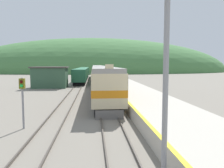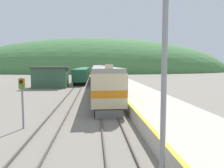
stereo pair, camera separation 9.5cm
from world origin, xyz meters
name	(u,v)px [view 1 (the left image)]	position (x,y,z in m)	size (l,w,h in m)	color
track_main	(97,78)	(0.00, 70.00, 0.08)	(1.52, 180.00, 0.16)	#4C443D
track_siding	(84,78)	(-4.35, 70.00, 0.08)	(1.52, 180.00, 0.16)	#4C443D
platform	(117,81)	(4.44, 50.00, 0.52)	(5.37, 140.00, 1.05)	#BCB5A5
distant_hills	(95,72)	(0.00, 128.63, 0.00)	(159.59, 71.82, 39.19)	#477A42
station_shed	(50,77)	(-9.60, 40.20, 2.05)	(6.79, 5.07, 4.06)	#385B42
express_train_lead_car	(104,82)	(0.00, 24.87, 2.27)	(3.04, 20.94, 4.51)	black
carriage_second	(99,74)	(0.00, 46.63, 2.26)	(3.03, 20.34, 4.15)	black
carriage_third	(97,71)	(0.00, 67.85, 2.26)	(3.03, 20.34, 4.15)	black
siding_train	(83,74)	(-4.35, 61.32, 1.77)	(2.90, 38.96, 3.42)	black
signal_mast_main	(167,16)	(1.27, 4.76, 6.17)	(3.30, 0.42, 8.93)	gray
signal_post_siding	(22,92)	(-6.21, 12.64, 2.58)	(0.36, 0.42, 3.59)	gray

